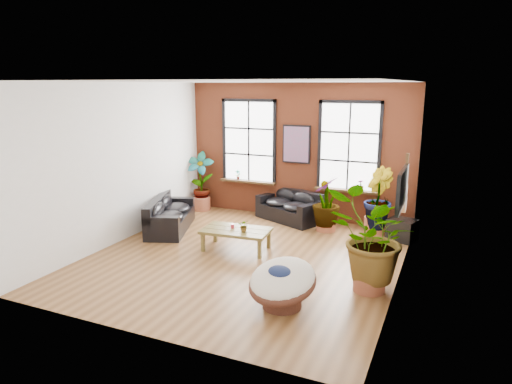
% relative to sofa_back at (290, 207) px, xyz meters
% --- Properties ---
extents(room, '(6.04, 6.54, 3.54)m').
position_rel_sofa_back_xyz_m(room, '(0.04, -2.76, 1.39)').
color(room, brown).
rests_on(room, ground).
extents(sofa_back, '(1.88, 1.44, 0.78)m').
position_rel_sofa_back_xyz_m(sofa_back, '(0.00, 0.00, 0.00)').
color(sofa_back, black).
rests_on(sofa_back, ground).
extents(sofa_left, '(1.45, 2.12, 0.77)m').
position_rel_sofa_back_xyz_m(sofa_left, '(-2.44, -1.94, -0.00)').
color(sofa_left, black).
rests_on(sofa_left, ground).
extents(coffee_table, '(1.48, 0.93, 0.55)m').
position_rel_sofa_back_xyz_m(coffee_table, '(-0.32, -2.54, 0.05)').
color(coffee_table, brown).
rests_on(coffee_table, ground).
extents(papasan_chair, '(1.32, 1.33, 0.81)m').
position_rel_sofa_back_xyz_m(papasan_chair, '(1.48, -4.57, 0.07)').
color(papasan_chair, '#4F281C').
rests_on(papasan_chair, ground).
extents(poster, '(0.74, 0.06, 0.98)m').
position_rel_sofa_back_xyz_m(poster, '(0.04, 0.28, 1.60)').
color(poster, black).
rests_on(poster, room).
extents(tv_wall_unit, '(0.13, 1.86, 1.20)m').
position_rel_sofa_back_xyz_m(tv_wall_unit, '(2.97, -2.31, 1.19)').
color(tv_wall_unit, black).
rests_on(tv_wall_unit, room).
extents(media_box, '(0.71, 0.65, 0.49)m').
position_rel_sofa_back_xyz_m(media_box, '(2.85, -0.49, -0.11)').
color(media_box, black).
rests_on(media_box, ground).
extents(pot_back_left, '(0.62, 0.62, 0.37)m').
position_rel_sofa_back_xyz_m(pot_back_left, '(-2.62, -0.06, -0.17)').
color(pot_back_left, '#9A4E32').
rests_on(pot_back_left, ground).
extents(pot_back_right, '(0.67, 0.67, 0.40)m').
position_rel_sofa_back_xyz_m(pot_back_right, '(2.22, -0.23, -0.15)').
color(pot_back_right, '#9A4E32').
rests_on(pot_back_right, ground).
extents(pot_right_wall, '(0.64, 0.64, 0.40)m').
position_rel_sofa_back_xyz_m(pot_right_wall, '(2.64, -3.42, -0.15)').
color(pot_right_wall, '#9A4E32').
rests_on(pot_right_wall, ground).
extents(pot_mid, '(0.55, 0.55, 0.34)m').
position_rel_sofa_back_xyz_m(pot_mid, '(1.09, -0.49, -0.18)').
color(pot_mid, '#9A4E32').
rests_on(pot_mid, ground).
extents(floor_plant_back_left, '(0.89, 0.71, 1.48)m').
position_rel_sofa_back_xyz_m(floor_plant_back_left, '(-2.65, -0.05, 0.54)').
color(floor_plant_back_left, '#124412').
rests_on(floor_plant_back_left, ground).
extents(floor_plant_back_right, '(0.89, 0.97, 1.43)m').
position_rel_sofa_back_xyz_m(floor_plant_back_right, '(2.21, -0.24, 0.51)').
color(floor_plant_back_right, '#124412').
rests_on(floor_plant_back_right, ground).
extents(floor_plant_right_wall, '(1.86, 1.87, 1.57)m').
position_rel_sofa_back_xyz_m(floor_plant_right_wall, '(2.64, -3.43, 0.60)').
color(floor_plant_right_wall, '#124412').
rests_on(floor_plant_right_wall, ground).
extents(floor_plant_mid, '(0.76, 0.76, 1.19)m').
position_rel_sofa_back_xyz_m(floor_plant_mid, '(1.08, -0.52, 0.38)').
color(floor_plant_mid, '#124412').
rests_on(floor_plant_mid, ground).
extents(table_plant, '(0.28, 0.26, 0.26)m').
position_rel_sofa_back_xyz_m(table_plant, '(-0.09, -2.62, 0.23)').
color(table_plant, '#124412').
rests_on(table_plant, coffee_table).
extents(sill_plant_left, '(0.17, 0.17, 0.27)m').
position_rel_sofa_back_xyz_m(sill_plant_left, '(-1.61, 0.23, 0.68)').
color(sill_plant_left, '#124412').
rests_on(sill_plant_left, room).
extents(sill_plant_right, '(0.19, 0.19, 0.27)m').
position_rel_sofa_back_xyz_m(sill_plant_right, '(1.74, 0.23, 0.68)').
color(sill_plant_right, '#124412').
rests_on(sill_plant_right, room).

